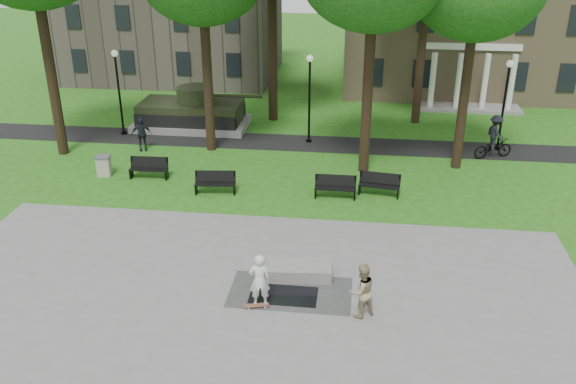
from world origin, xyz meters
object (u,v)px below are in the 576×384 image
(park_bench_0, at_px, (149,167))
(trash_bin, at_px, (104,165))
(cyclist, at_px, (494,141))
(concrete_block, at_px, (299,271))
(skateboarder, at_px, (260,280))
(friend_watching, at_px, (362,291))

(park_bench_0, bearing_deg, trash_bin, 176.97)
(cyclist, relative_size, park_bench_0, 1.24)
(concrete_block, bearing_deg, trash_bin, 142.40)
(skateboarder, xyz_separation_m, cyclist, (9.64, 14.20, -0.01))
(friend_watching, distance_m, cyclist, 15.77)
(skateboarder, height_order, friend_watching, skateboarder)
(skateboarder, xyz_separation_m, park_bench_0, (-6.84, 9.56, -0.40))
(skateboarder, height_order, cyclist, cyclist)
(skateboarder, distance_m, friend_watching, 3.17)
(concrete_block, relative_size, trash_bin, 2.29)
(friend_watching, bearing_deg, park_bench_0, -77.75)
(friend_watching, xyz_separation_m, park_bench_0, (-10.01, 9.74, -0.39))
(friend_watching, bearing_deg, concrete_block, -76.69)
(friend_watching, distance_m, trash_bin, 15.67)
(skateboarder, bearing_deg, park_bench_0, -66.55)
(cyclist, bearing_deg, concrete_block, 124.03)
(concrete_block, xyz_separation_m, friend_watching, (2.11, -1.98, 0.67))
(skateboarder, height_order, park_bench_0, skateboarder)
(friend_watching, bearing_deg, trash_bin, -72.17)
(concrete_block, bearing_deg, skateboarder, -120.32)
(skateboarder, bearing_deg, cyclist, -136.30)
(trash_bin, bearing_deg, friend_watching, -38.63)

